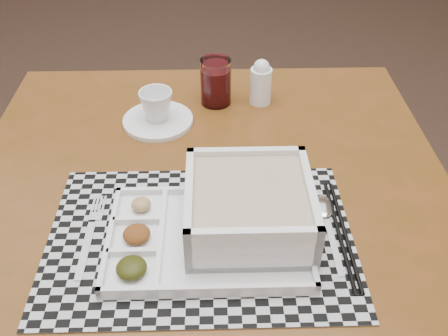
{
  "coord_description": "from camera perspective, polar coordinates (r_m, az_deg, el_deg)",
  "views": [
    {
      "loc": [
        0.81,
        -1.56,
        1.27
      ],
      "look_at": [
        0.75,
        -0.91,
        0.75
      ],
      "focal_mm": 40.0,
      "sensor_mm": 36.0,
      "label": 1
    }
  ],
  "objects": [
    {
      "name": "saucer",
      "position": [
        1.08,
        -7.55,
        5.4
      ],
      "size": [
        0.15,
        0.15,
        0.01
      ],
      "primitive_type": "cylinder",
      "color": "white",
      "rests_on": "dining_table"
    },
    {
      "name": "spoon",
      "position": [
        0.87,
        11.48,
        -4.96
      ],
      "size": [
        0.04,
        0.18,
        0.01
      ],
      "color": "silver",
      "rests_on": "placemat"
    },
    {
      "name": "creamer_bottle",
      "position": [
        1.12,
        4.23,
        9.73
      ],
      "size": [
        0.05,
        0.05,
        0.11
      ],
      "color": "white",
      "rests_on": "dining_table"
    },
    {
      "name": "chopsticks",
      "position": [
        0.84,
        13.33,
        -7.27
      ],
      "size": [
        0.04,
        0.24,
        0.01
      ],
      "color": "black",
      "rests_on": "placemat"
    },
    {
      "name": "floor",
      "position": [
        2.17,
        -18.06,
        0.93
      ],
      "size": [
        5.0,
        5.0,
        0.0
      ],
      "primitive_type": "plane",
      "color": "#322019",
      "rests_on": "ground"
    },
    {
      "name": "juice_glass",
      "position": [
        1.12,
        -0.95,
        9.65
      ],
      "size": [
        0.07,
        0.07,
        0.1
      ],
      "color": "white",
      "rests_on": "dining_table"
    },
    {
      "name": "serving_tray",
      "position": [
        0.8,
        1.65,
        -5.42
      ],
      "size": [
        0.34,
        0.27,
        0.09
      ],
      "color": "white",
      "rests_on": "placemat"
    },
    {
      "name": "placemat",
      "position": [
        0.82,
        -2.69,
        -7.93
      ],
      "size": [
        0.53,
        0.39,
        0.0
      ],
      "primitive_type": "cube",
      "rotation": [
        0.0,
        0.0,
        0.11
      ],
      "color": "#B2B3BA",
      "rests_on": "dining_table"
    },
    {
      "name": "cup",
      "position": [
        1.06,
        -7.72,
        7.11
      ],
      "size": [
        0.09,
        0.09,
        0.07
      ],
      "primitive_type": "imported",
      "rotation": [
        0.0,
        0.0,
        0.34
      ],
      "color": "white",
      "rests_on": "saucer"
    },
    {
      "name": "fork",
      "position": [
        0.85,
        -14.87,
        -7.18
      ],
      "size": [
        0.04,
        0.19,
        0.0
      ],
      "color": "silver",
      "rests_on": "placemat"
    },
    {
      "name": "dining_table",
      "position": [
        0.95,
        -1.78,
        -5.36
      ],
      "size": [
        0.99,
        0.99,
        0.68
      ],
      "color": "#4C310D",
      "rests_on": "ground"
    }
  ]
}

